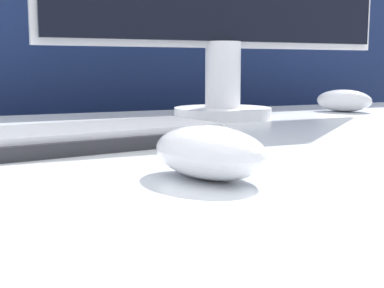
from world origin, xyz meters
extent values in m
cube|color=navy|center=(0.00, 0.65, 0.53)|extent=(5.00, 0.03, 1.07)
ellipsoid|color=white|center=(0.03, -0.20, 0.74)|extent=(0.10, 0.14, 0.05)
cube|color=#28282D|center=(-0.04, 0.03, 0.73)|extent=(0.40, 0.21, 0.02)
cube|color=silver|center=(-0.04, 0.03, 0.74)|extent=(0.38, 0.19, 0.01)
cylinder|color=white|center=(0.30, 0.29, 0.73)|extent=(0.19, 0.19, 0.02)
cylinder|color=white|center=(0.30, 0.29, 0.80)|extent=(0.07, 0.07, 0.12)
ellipsoid|color=silver|center=(0.61, 0.31, 0.74)|extent=(0.12, 0.14, 0.05)
camera|label=1|loc=(-0.18, -0.62, 0.82)|focal=50.00mm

